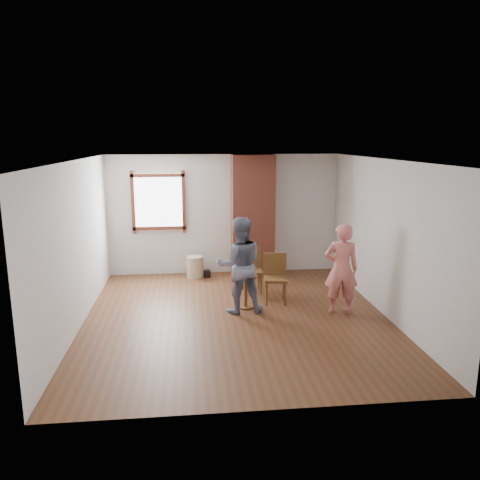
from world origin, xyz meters
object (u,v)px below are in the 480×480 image
at_px(stoneware_crock, 195,267).
at_px(dining_chair_right, 251,268).
at_px(person_pink, 341,269).
at_px(side_table, 246,286).
at_px(dining_chair_left, 275,275).
at_px(man, 240,265).

relative_size(stoneware_crock, dining_chair_right, 0.55).
distance_m(stoneware_crock, person_pink, 3.44).
distance_m(stoneware_crock, side_table, 2.14).
height_order(dining_chair_left, side_table, dining_chair_left).
distance_m(man, person_pink, 1.71).
distance_m(stoneware_crock, dining_chair_right, 1.52).
height_order(stoneware_crock, man, man).
bearing_deg(dining_chair_left, dining_chair_right, 126.84).
xyz_separation_m(dining_chair_right, person_pink, (1.35, -1.33, 0.31)).
xyz_separation_m(man, person_pink, (1.69, -0.25, -0.05)).
bearing_deg(side_table, man, -126.84).
bearing_deg(person_pink, stoneware_crock, -33.52).
distance_m(dining_chair_left, person_pink, 1.25).
xyz_separation_m(stoneware_crock, person_pink, (2.43, -2.37, 0.55)).
xyz_separation_m(dining_chair_left, dining_chair_right, (-0.36, 0.62, -0.02)).
bearing_deg(person_pink, dining_chair_left, -24.85).
height_order(side_table, person_pink, person_pink).
distance_m(dining_chair_right, man, 1.18).
bearing_deg(man, side_table, -128.51).
xyz_separation_m(stoneware_crock, dining_chair_right, (1.08, -1.05, 0.24)).
relative_size(dining_chair_right, person_pink, 0.54).
bearing_deg(stoneware_crock, man, -70.77).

